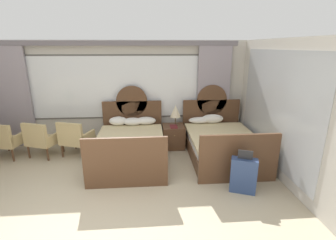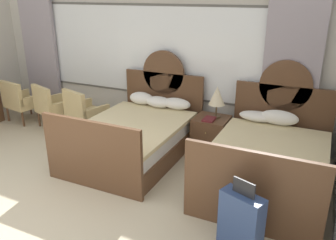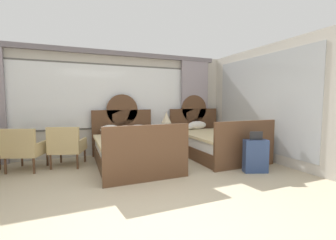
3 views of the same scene
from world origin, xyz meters
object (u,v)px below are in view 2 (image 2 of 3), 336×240
(bed_near_mirror, at_px, (268,161))
(book_on_nightstand, at_px, (209,119))
(armchair_by_window_right, at_px, (21,100))
(armchair_by_window_centre, at_px, (52,105))
(armchair_by_window_left, at_px, (84,111))
(bed_near_window, at_px, (136,135))
(nightstand_between_beds, at_px, (211,134))
(suitcase_on_floor, at_px, (241,221))
(table_lamp_on_nightstand, at_px, (217,96))

(bed_near_mirror, xyz_separation_m, book_on_nightstand, (-1.07, 0.58, 0.26))
(book_on_nightstand, bearing_deg, bed_near_mirror, -28.55)
(armchair_by_window_right, bearing_deg, bed_near_mirror, -4.10)
(bed_near_mirror, relative_size, armchair_by_window_right, 2.59)
(bed_near_mirror, xyz_separation_m, armchair_by_window_centre, (-4.22, 0.37, 0.12))
(armchair_by_window_left, bearing_deg, armchair_by_window_right, -179.90)
(bed_near_window, height_order, nightstand_between_beds, bed_near_window)
(armchair_by_window_centre, distance_m, armchair_by_window_right, 0.83)
(bed_near_window, xyz_separation_m, book_on_nightstand, (1.06, 0.57, 0.25))
(armchair_by_window_left, relative_size, suitcase_on_floor, 1.08)
(table_lamp_on_nightstand, relative_size, armchair_by_window_centre, 0.61)
(book_on_nightstand, xyz_separation_m, armchair_by_window_left, (-2.38, -0.22, -0.14))
(armchair_by_window_centre, xyz_separation_m, suitcase_on_floor, (4.21, -1.83, -0.13))
(bed_near_window, xyz_separation_m, armchair_by_window_centre, (-2.10, 0.35, 0.11))
(book_on_nightstand, bearing_deg, suitcase_on_floor, -62.78)
(armchair_by_window_centre, bearing_deg, bed_near_mirror, -4.95)
(bed_near_window, distance_m, book_on_nightstand, 1.23)
(book_on_nightstand, relative_size, suitcase_on_floor, 0.32)
(bed_near_window, distance_m, nightstand_between_beds, 1.27)
(bed_near_mirror, relative_size, table_lamp_on_nightstand, 4.26)
(nightstand_between_beds, bearing_deg, bed_near_window, -147.39)
(table_lamp_on_nightstand, height_order, armchair_by_window_centre, table_lamp_on_nightstand)
(bed_near_window, height_order, table_lamp_on_nightstand, bed_near_window)
(bed_near_window, xyz_separation_m, nightstand_between_beds, (1.06, 0.68, -0.05))
(armchair_by_window_centre, relative_size, suitcase_on_floor, 1.08)
(bed_near_window, bearing_deg, armchair_by_window_left, 165.05)
(bed_near_window, height_order, bed_near_mirror, same)
(armchair_by_window_left, bearing_deg, bed_near_mirror, -6.03)
(armchair_by_window_centre, bearing_deg, nightstand_between_beds, 5.89)
(armchair_by_window_left, height_order, suitcase_on_floor, armchair_by_window_left)
(bed_near_mirror, relative_size, armchair_by_window_left, 2.59)
(bed_near_mirror, distance_m, nightstand_between_beds, 1.27)
(book_on_nightstand, xyz_separation_m, armchair_by_window_right, (-3.98, -0.22, -0.14))
(suitcase_on_floor, bearing_deg, bed_near_window, 145.03)
(bed_near_window, bearing_deg, armchair_by_window_centre, 170.39)
(nightstand_between_beds, height_order, book_on_nightstand, book_on_nightstand)
(armchair_by_window_left, bearing_deg, suitcase_on_floor, -28.04)
(nightstand_between_beds, relative_size, table_lamp_on_nightstand, 1.10)
(suitcase_on_floor, bearing_deg, table_lamp_on_nightstand, 114.12)
(armchair_by_window_centre, bearing_deg, armchair_by_window_right, -179.75)
(table_lamp_on_nightstand, relative_size, armchair_by_window_right, 0.61)
(armchair_by_window_left, distance_m, armchair_by_window_right, 1.60)
(armchair_by_window_centre, bearing_deg, suitcase_on_floor, -23.52)
(table_lamp_on_nightstand, height_order, suitcase_on_floor, table_lamp_on_nightstand)
(armchair_by_window_right, distance_m, suitcase_on_floor, 5.36)
(bed_near_window, xyz_separation_m, armchair_by_window_left, (-1.33, 0.35, 0.11))
(armchair_by_window_centre, relative_size, armchair_by_window_right, 1.00)
(nightstand_between_beds, distance_m, book_on_nightstand, 0.33)
(armchair_by_window_left, bearing_deg, book_on_nightstand, 5.17)
(bed_near_mirror, height_order, nightstand_between_beds, bed_near_mirror)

